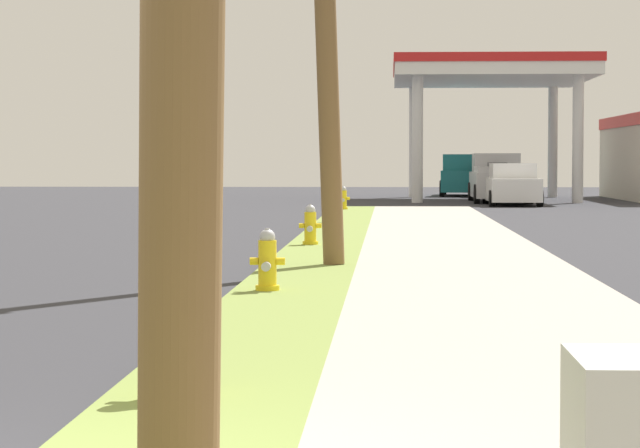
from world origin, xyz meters
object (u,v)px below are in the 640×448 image
(fire_hydrant_fourth, at_px, (333,209))
(truck_teal_on_apron, at_px, (463,177))
(fire_hydrant_nearest, at_px, (171,348))
(truck_silver_at_forecourt, at_px, (497,179))
(fire_hydrant_third, at_px, (310,227))
(fire_hydrant_second, at_px, (267,263))
(fire_hydrant_fifth, at_px, (343,199))
(car_white_by_near_pump, at_px, (512,186))

(fire_hydrant_fourth, height_order, truck_teal_on_apron, truck_teal_on_apron)
(fire_hydrant_nearest, relative_size, truck_silver_at_forecourt, 0.14)
(fire_hydrant_third, bearing_deg, truck_silver_at_forecourt, 79.01)
(fire_hydrant_second, relative_size, fire_hydrant_third, 1.00)
(fire_hydrant_nearest, xyz_separation_m, truck_silver_at_forecourt, (5.77, 46.15, 0.47))
(truck_silver_at_forecourt, bearing_deg, fire_hydrant_nearest, -97.12)
(fire_hydrant_second, height_order, truck_silver_at_forecourt, truck_silver_at_forecourt)
(fire_hydrant_fifth, height_order, car_white_by_near_pump, car_white_by_near_pump)
(fire_hydrant_nearest, bearing_deg, fire_hydrant_second, 90.23)
(fire_hydrant_second, bearing_deg, fire_hydrant_third, 90.04)
(fire_hydrant_fourth, xyz_separation_m, fire_hydrant_fifth, (-0.05, 9.22, 0.00))
(car_white_by_near_pump, distance_m, truck_silver_at_forecourt, 3.85)
(fire_hydrant_nearest, bearing_deg, fire_hydrant_fifth, 90.08)
(fire_hydrant_fourth, xyz_separation_m, truck_teal_on_apron, (4.93, 30.84, 0.47))
(fire_hydrant_third, bearing_deg, fire_hydrant_nearest, -89.88)
(fire_hydrant_fifth, bearing_deg, fire_hydrant_nearest, -89.92)
(fire_hydrant_third, distance_m, fire_hydrant_fourth, 9.03)
(truck_silver_at_forecourt, bearing_deg, car_white_by_near_pump, -86.30)
(car_white_by_near_pump, distance_m, truck_teal_on_apron, 13.86)
(fire_hydrant_second, relative_size, car_white_by_near_pump, 0.17)
(fire_hydrant_second, distance_m, truck_teal_on_apron, 49.03)
(truck_silver_at_forecourt, bearing_deg, fire_hydrant_fourth, -105.46)
(fire_hydrant_fourth, bearing_deg, fire_hydrant_second, -90.10)
(fire_hydrant_nearest, height_order, fire_hydrant_third, same)
(fire_hydrant_fifth, relative_size, car_white_by_near_pump, 0.17)
(fire_hydrant_nearest, distance_m, fire_hydrant_second, 7.35)
(truck_teal_on_apron, bearing_deg, fire_hydrant_fourth, -99.08)
(fire_hydrant_nearest, distance_m, fire_hydrant_third, 16.26)
(fire_hydrant_nearest, distance_m, car_white_by_near_pump, 42.74)
(fire_hydrant_nearest, xyz_separation_m, truck_teal_on_apron, (4.93, 56.13, 0.47))
(fire_hydrant_fourth, bearing_deg, fire_hydrant_fifth, 90.30)
(fire_hydrant_fourth, xyz_separation_m, truck_silver_at_forecourt, (5.77, 20.86, 0.47))
(fire_hydrant_fourth, relative_size, truck_teal_on_apron, 0.14)
(fire_hydrant_nearest, distance_m, truck_teal_on_apron, 56.35)
(fire_hydrant_fifth, distance_m, truck_silver_at_forecourt, 13.01)
(car_white_by_near_pump, bearing_deg, fire_hydrant_nearest, -98.09)
(fire_hydrant_second, xyz_separation_m, car_white_by_near_pump, (6.05, 34.96, 0.28))
(fire_hydrant_nearest, relative_size, fire_hydrant_second, 1.00)
(fire_hydrant_nearest, relative_size, fire_hydrant_third, 1.00)
(fire_hydrant_fourth, bearing_deg, fire_hydrant_third, -90.23)
(fire_hydrant_second, height_order, fire_hydrant_third, same)
(car_white_by_near_pump, bearing_deg, fire_hydrant_fifth, -127.88)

